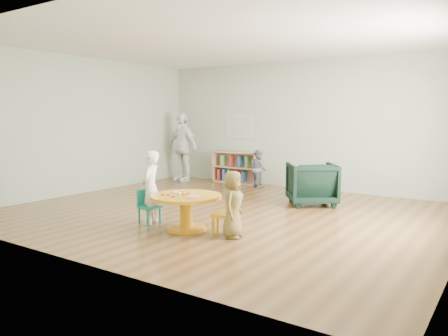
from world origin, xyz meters
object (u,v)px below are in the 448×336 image
kid_chair_left (148,205)px  child_left (151,187)px  child_right (233,204)px  bookshelf (236,168)px  armchair (312,184)px  toddler (258,169)px  activity_table (186,206)px  adult_caretaker (182,147)px  kid_chair_right (227,213)px

kid_chair_left → child_left: bearing=156.1°
kid_chair_left → child_right: 1.46m
bookshelf → child_left: size_ratio=1.10×
bookshelf → armchair: (2.56, -1.47, 0.02)m
bookshelf → child_left: (1.12, -4.12, 0.18)m
armchair → toddler: size_ratio=0.99×
activity_table → adult_caretaker: bearing=130.0°
bookshelf → toddler: toddler is taller
activity_table → kid_chair_left: activity_table is taller
activity_table → kid_chair_left: 0.70m
armchair → adult_caretaker: adult_caretaker is taller
child_right → adult_caretaker: (-3.78, 3.57, 0.40)m
kid_chair_right → toddler: bearing=4.7°
child_right → kid_chair_right: bearing=57.4°
armchair → toddler: bearing=-68.4°
bookshelf → adult_caretaker: 1.42m
armchair → child_left: 3.01m
kid_chair_left → child_left: 0.27m
bookshelf → armchair: size_ratio=1.43×
activity_table → child_left: child_left is taller
adult_caretaker → bookshelf: bearing=32.5°
toddler → adult_caretaker: (-2.05, -0.17, 0.42)m
bookshelf → child_right: bearing=-58.1°
armchair → toddler: 2.08m
activity_table → adult_caretaker: adult_caretaker is taller
activity_table → kid_chair_right: bearing=6.3°
kid_chair_left → activity_table: bearing=105.3°
armchair → bookshelf: bearing=-65.4°
bookshelf → child_right: size_ratio=1.36×
bookshelf → toddler: (0.81, -0.34, 0.06)m
kid_chair_left → adult_caretaker: size_ratio=0.30×
activity_table → bookshelf: 4.49m
kid_chair_left → adult_caretaker: 4.37m
bookshelf → armchair: bearing=-29.9°
adult_caretaker → toddler: bearing=15.0°
child_left → toddler: child_left is taller
child_left → toddler: bearing=162.3°
activity_table → child_left: bearing=-179.8°
activity_table → adult_caretaker: 4.74m
child_left → child_right: size_ratio=1.23×
activity_table → kid_chair_right: 0.65m
kid_chair_left → toddler: bearing=-163.8°
armchair → toddler: (-1.75, 1.13, 0.04)m
child_left → toddler: 3.79m
kid_chair_left → toddler: 3.83m
kid_chair_left → kid_chair_right: size_ratio=0.89×
kid_chair_left → armchair: 3.06m
armchair → child_right: child_right is taller
child_right → child_left: bearing=75.8°
activity_table → child_right: size_ratio=1.13×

